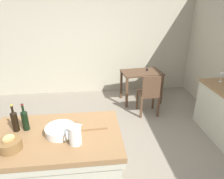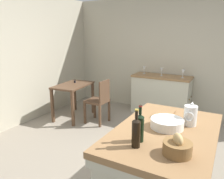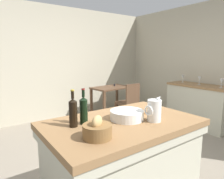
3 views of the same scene
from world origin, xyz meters
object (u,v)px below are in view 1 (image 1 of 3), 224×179
Objects in this scene: cutting_board at (92,125)px; wine_glass_middle at (222,76)px; island_table at (59,163)px; wooden_chair at (149,93)px; wine_bottle_dark at (25,119)px; bread_basket at (10,144)px; wine_bottle_amber at (15,121)px; writing_desk at (141,77)px; wash_bowl at (60,130)px; pitcher at (75,135)px.

wine_glass_middle is at bearing 25.99° from cutting_board.
wooden_chair reaches higher than island_table.
wine_glass_middle is (2.36, 1.15, 0.11)m from cutting_board.
cutting_board is 1.04× the size of wine_bottle_dark.
bread_basket is 0.34m from wine_bottle_amber.
wooden_chair is 2.07m from cutting_board.
bread_basket is (-2.00, -2.63, 0.32)m from writing_desk.
bread_basket is at bearing -157.64° from cutting_board.
wine_glass_middle is at bearing -44.57° from writing_desk.
bread_basket is 0.68× the size of wine_bottle_amber.
wash_bowl reaches higher than cutting_board.
bread_basket reaches higher than writing_desk.
wash_bowl reaches higher than wooden_chair.
cutting_board is at bearing 18.41° from island_table.
wooden_chair is 2.67× the size of cutting_board.
wash_bowl is (-1.54, -2.43, 0.31)m from writing_desk.
wooden_chair is 2.78× the size of wash_bowl.
wine_glass_middle is (2.53, 1.46, 0.02)m from pitcher.
wash_bowl is 0.37m from cutting_board.
writing_desk is 2.60m from cutting_board.
wine_bottle_amber is at bearing -141.14° from wooden_chair.
wash_bowl is 2.99m from wine_glass_middle.
writing_desk is at bearing 135.43° from wine_glass_middle.
pitcher is at bearing -125.00° from wooden_chair.
wine_bottle_amber is (-0.85, -0.01, 0.12)m from cutting_board.
wine_bottle_amber is at bearing 164.05° from island_table.
wine_bottle_amber reaches higher than cutting_board.
cutting_board is 1.03× the size of wine_bottle_amber.
wine_glass_middle reaches higher than writing_desk.
writing_desk is 3.32m from bread_basket.
wine_bottle_amber is (-0.50, 0.12, 0.09)m from wash_bowl.
pitcher reaches higher than writing_desk.
wash_bowl is 0.99× the size of wine_bottle_amber.
island_table is at bearing -22.26° from wine_bottle_dark.
pitcher is at bearing 1.72° from bread_basket.
wooden_chair is 2.68m from wine_bottle_amber.
pitcher is at bearing -117.59° from writing_desk.
writing_desk is at bearing 56.74° from island_table.
pitcher is 0.37m from cutting_board.
island_table is at bearing 26.11° from bread_basket.
wine_bottle_dark reaches higher than cutting_board.
wash_bowl is 0.99× the size of wine_bottle_dark.
island_table is 2.91m from writing_desk.
writing_desk is at bearing 49.85° from wine_bottle_dark.
bread_basket is 0.88m from cutting_board.
wash_bowl is at bearing -122.39° from writing_desk.
wash_bowl is (-0.17, 0.19, -0.06)m from pitcher.
wine_bottle_amber is (-2.05, -1.65, 0.52)m from wooden_chair.
pitcher reaches higher than bread_basket.
wine_bottle_dark is (-1.94, -2.29, 0.39)m from writing_desk.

